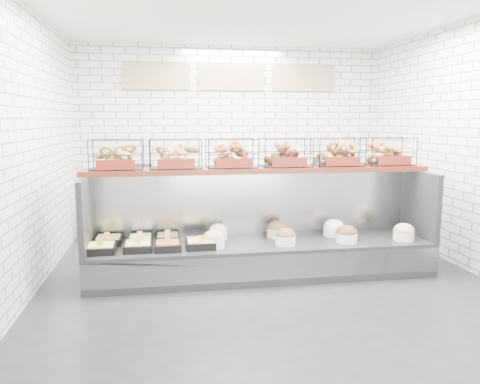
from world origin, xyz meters
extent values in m
plane|color=black|center=(0.00, 0.00, 0.00)|extent=(5.50, 5.50, 0.00)
cube|color=white|center=(0.00, 2.75, 1.50)|extent=(5.00, 0.02, 3.00)
cube|color=white|center=(-2.50, 0.00, 1.50)|extent=(0.02, 5.50, 3.00)
cube|color=white|center=(2.50, 0.00, 1.50)|extent=(0.02, 5.50, 3.00)
cube|color=white|center=(0.00, 0.00, 3.00)|extent=(5.00, 5.50, 0.02)
cube|color=tan|center=(-1.20, 2.72, 2.50)|extent=(1.05, 0.03, 0.42)
cube|color=tan|center=(0.00, 2.72, 2.50)|extent=(1.05, 0.03, 0.42)
cube|color=tan|center=(1.20, 2.72, 2.50)|extent=(1.05, 0.03, 0.42)
cube|color=black|center=(0.00, 0.30, 0.20)|extent=(4.00, 0.90, 0.40)
cube|color=#93969B|center=(0.00, -0.14, 0.22)|extent=(4.00, 0.03, 0.28)
cube|color=#93969B|center=(0.00, 0.71, 0.80)|extent=(4.00, 0.08, 0.80)
cube|color=black|center=(-1.97, 0.30, 0.80)|extent=(0.06, 0.90, 0.80)
cube|color=black|center=(1.97, 0.30, 0.80)|extent=(0.06, 0.90, 0.80)
cube|color=black|center=(-1.81, 0.12, 0.44)|extent=(0.31, 0.31, 0.08)
cube|color=#F9F27F|center=(-1.81, 0.12, 0.48)|extent=(0.26, 0.26, 0.04)
cube|color=#FCC757|center=(-1.81, 0.01, 0.53)|extent=(0.06, 0.01, 0.08)
cube|color=black|center=(-1.77, 0.46, 0.44)|extent=(0.30, 0.30, 0.08)
cube|color=#EAD677|center=(-1.77, 0.46, 0.48)|extent=(0.25, 0.25, 0.04)
cube|color=#FCC757|center=(-1.77, 0.36, 0.53)|extent=(0.06, 0.01, 0.08)
cube|color=black|center=(-1.42, 0.14, 0.44)|extent=(0.31, 0.31, 0.08)
cube|color=#F0D87A|center=(-1.42, 0.14, 0.48)|extent=(0.26, 0.26, 0.04)
cube|color=#FCC757|center=(-1.42, 0.03, 0.53)|extent=(0.06, 0.01, 0.08)
cube|color=black|center=(-1.41, 0.44, 0.44)|extent=(0.28, 0.28, 0.08)
cube|color=white|center=(-1.41, 0.44, 0.48)|extent=(0.23, 0.23, 0.04)
cube|color=#FCC757|center=(-1.41, 0.34, 0.53)|extent=(0.06, 0.01, 0.08)
cube|color=black|center=(-1.10, 0.11, 0.44)|extent=(0.29, 0.29, 0.08)
cube|color=#C45529|center=(-1.10, 0.11, 0.48)|extent=(0.25, 0.25, 0.04)
cube|color=#FCC757|center=(-1.10, 0.00, 0.53)|extent=(0.06, 0.01, 0.08)
cube|color=black|center=(-1.10, 0.46, 0.44)|extent=(0.27, 0.27, 0.08)
cube|color=#7C984D|center=(-1.10, 0.46, 0.48)|extent=(0.23, 0.23, 0.04)
cube|color=#FCC757|center=(-1.10, 0.36, 0.53)|extent=(0.06, 0.01, 0.08)
cube|color=black|center=(-0.74, 0.15, 0.44)|extent=(0.33, 0.33, 0.08)
cube|color=#EAE678|center=(-0.74, 0.15, 0.48)|extent=(0.28, 0.28, 0.04)
cube|color=#FCC757|center=(-0.74, 0.03, 0.53)|extent=(0.06, 0.01, 0.08)
cylinder|color=white|center=(-0.59, 0.14, 0.46)|extent=(0.24, 0.24, 0.11)
ellipsoid|color=tan|center=(-0.59, 0.14, 0.52)|extent=(0.24, 0.24, 0.17)
cylinder|color=white|center=(-0.50, 0.48, 0.46)|extent=(0.22, 0.22, 0.11)
ellipsoid|color=white|center=(-0.50, 0.48, 0.52)|extent=(0.22, 0.22, 0.15)
cylinder|color=white|center=(0.23, 0.12, 0.46)|extent=(0.23, 0.23, 0.11)
ellipsoid|color=brown|center=(0.23, 0.12, 0.52)|extent=(0.23, 0.23, 0.16)
cylinder|color=white|center=(0.23, 0.48, 0.46)|extent=(0.26, 0.26, 0.11)
ellipsoid|color=brown|center=(0.23, 0.48, 0.52)|extent=(0.25, 0.25, 0.18)
cylinder|color=white|center=(0.97, 0.12, 0.46)|extent=(0.25, 0.25, 0.11)
ellipsoid|color=brown|center=(0.97, 0.12, 0.52)|extent=(0.25, 0.25, 0.17)
cylinder|color=white|center=(0.94, 0.44, 0.46)|extent=(0.26, 0.26, 0.11)
ellipsoid|color=white|center=(0.94, 0.44, 0.52)|extent=(0.25, 0.25, 0.18)
cylinder|color=white|center=(1.69, 0.10, 0.46)|extent=(0.25, 0.25, 0.11)
ellipsoid|color=tan|center=(1.69, 0.10, 0.52)|extent=(0.24, 0.24, 0.17)
cube|color=#45160E|center=(0.00, 0.52, 1.23)|extent=(4.10, 0.50, 0.06)
cube|color=black|center=(-1.64, 0.52, 1.43)|extent=(0.60, 0.38, 0.34)
cube|color=maroon|center=(-1.64, 0.32, 1.33)|extent=(0.42, 0.02, 0.11)
cube|color=black|center=(-0.99, 0.52, 1.43)|extent=(0.60, 0.38, 0.34)
cube|color=maroon|center=(-0.99, 0.32, 1.33)|extent=(0.42, 0.02, 0.11)
cube|color=black|center=(-0.33, 0.52, 1.43)|extent=(0.60, 0.38, 0.34)
cube|color=maroon|center=(-0.33, 0.32, 1.33)|extent=(0.42, 0.02, 0.11)
cube|color=black|center=(0.33, 0.52, 1.43)|extent=(0.60, 0.38, 0.34)
cube|color=maroon|center=(0.33, 0.32, 1.33)|extent=(0.42, 0.02, 0.11)
cube|color=black|center=(0.99, 0.52, 1.43)|extent=(0.60, 0.38, 0.34)
cube|color=maroon|center=(0.99, 0.32, 1.33)|extent=(0.42, 0.02, 0.11)
cube|color=black|center=(1.64, 0.52, 1.43)|extent=(0.60, 0.38, 0.34)
cube|color=maroon|center=(1.64, 0.32, 1.33)|extent=(0.42, 0.02, 0.11)
cube|color=#93969B|center=(0.00, 2.43, 0.45)|extent=(4.00, 0.60, 0.90)
cube|color=black|center=(-1.51, 2.40, 1.02)|extent=(0.40, 0.30, 0.24)
cube|color=silver|center=(-0.73, 2.40, 0.99)|extent=(0.35, 0.28, 0.18)
cylinder|color=#BF2F39|center=(0.71, 2.45, 1.01)|extent=(0.09, 0.09, 0.22)
cube|color=black|center=(1.51, 2.44, 1.05)|extent=(0.30, 0.30, 0.30)
camera|label=1|loc=(-1.12, -4.94, 1.82)|focal=35.00mm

